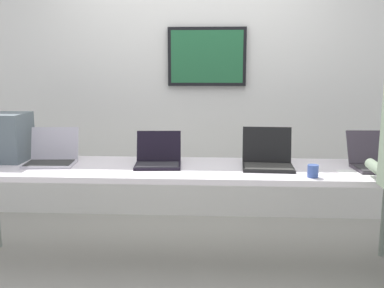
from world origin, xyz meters
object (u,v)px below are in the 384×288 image
coffee_mug (313,171)px  workbench (183,173)px  equipment_box (1,137)px  laptop_station_2 (267,158)px  laptop_station_0 (52,156)px  laptop_station_3 (378,160)px  laptop_station_1 (158,158)px

coffee_mug → workbench: bearing=164.2°
equipment_box → laptop_station_2: equipment_box is taller
laptop_station_2 → laptop_station_0: bearing=179.2°
laptop_station_3 → coffee_mug: laptop_station_3 is taller
coffee_mug → equipment_box: bearing=170.2°
laptop_station_2 → laptop_station_3: bearing=-0.2°
workbench → equipment_box: bearing=174.0°
equipment_box → laptop_station_0: (0.43, -0.09, -0.13)m
laptop_station_2 → coffee_mug: (0.27, -0.29, -0.02)m
laptop_station_2 → laptop_station_3: size_ratio=0.95×
workbench → laptop_station_0: laptop_station_0 is taller
laptop_station_1 → laptop_station_3: 1.59m
laptop_station_3 → equipment_box: bearing=177.6°
equipment_box → laptop_station_3: equipment_box is taller
workbench → laptop_station_0: 1.01m
workbench → laptop_station_3: 1.41m
laptop_station_2 → coffee_mug: 0.39m
laptop_station_1 → laptop_station_3: size_ratio=0.90×
workbench → laptop_station_2: laptop_station_2 is taller
workbench → coffee_mug: bearing=-15.8°
workbench → equipment_box: equipment_box is taller
workbench → coffee_mug: size_ratio=40.00×
laptop_station_0 → laptop_station_2: size_ratio=1.04×
workbench → laptop_station_2: bearing=3.4°
laptop_station_0 → laptop_station_2: (1.62, -0.02, 0.00)m
equipment_box → laptop_station_1: bearing=-5.1°
laptop_station_2 → laptop_station_3: (0.79, -0.00, -0.01)m
laptop_station_3 → laptop_station_2: bearing=179.8°
laptop_station_0 → laptop_station_1: size_ratio=1.10×
laptop_station_1 → coffee_mug: 1.11m
equipment_box → coffee_mug: equipment_box is taller
laptop_station_0 → coffee_mug: (1.88, -0.31, -0.02)m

